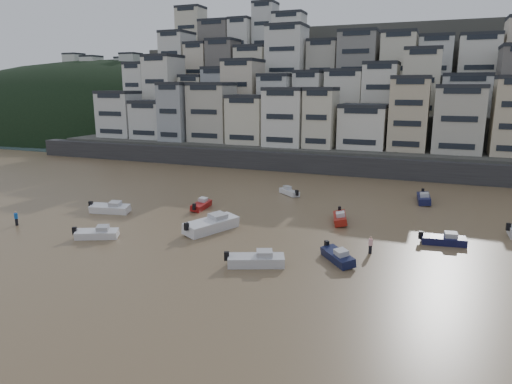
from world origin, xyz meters
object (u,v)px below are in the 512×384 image
at_px(boat_c, 211,223).
at_px(person_blue, 16,218).
at_px(boat_d, 444,238).
at_px(boat_j, 97,233).
at_px(boat_b, 338,255).
at_px(boat_h, 289,191).
at_px(boat_f, 201,204).
at_px(boat_i, 424,197).
at_px(boat_k, 110,207).
at_px(boat_e, 340,217).
at_px(person_pink, 370,245).
at_px(boat_a, 256,258).

height_order(boat_c, person_blue, boat_c).
xyz_separation_m(boat_d, boat_j, (-34.17, -11.53, 0.01)).
distance_m(boat_b, boat_c, 15.42).
bearing_deg(boat_h, boat_f, 95.08).
distance_m(boat_j, person_blue, 11.84).
distance_m(boat_f, boat_i, 30.77).
bearing_deg(boat_k, boat_b, -22.11).
distance_m(boat_h, boat_i, 18.93).
bearing_deg(boat_c, boat_f, 56.97).
bearing_deg(boat_b, boat_c, -143.90).
bearing_deg(boat_h, boat_i, -131.21).
xyz_separation_m(boat_i, boat_k, (-36.95, -20.65, -0.00)).
bearing_deg(boat_j, boat_b, -18.22).
xyz_separation_m(boat_e, boat_k, (-28.08, -6.68, 0.08)).
xyz_separation_m(boat_c, boat_e, (12.64, 8.59, -0.33)).
distance_m(boat_c, boat_f, 9.84).
bearing_deg(boat_h, boat_j, 104.65).
distance_m(boat_d, boat_f, 29.83).
distance_m(boat_b, boat_j, 25.24).
distance_m(boat_c, boat_j, 12.18).
height_order(person_blue, person_pink, same).
bearing_deg(boat_c, boat_e, -33.78).
relative_size(boat_c, boat_h, 1.69).
xyz_separation_m(boat_f, boat_k, (-9.80, -6.15, 0.12)).
distance_m(boat_c, boat_i, 31.17).
relative_size(boat_h, person_blue, 2.48).
height_order(boat_d, boat_j, boat_j).
relative_size(boat_j, boat_k, 0.87).
height_order(boat_c, person_pink, boat_c).
xyz_separation_m(boat_d, boat_i, (-2.51, 17.74, 0.11)).
relative_size(boat_b, boat_h, 1.10).
bearing_deg(boat_h, person_pink, 166.22).
bearing_deg(boat_d, boat_j, -169.60).
bearing_deg(boat_c, person_blue, 128.36).
relative_size(boat_c, person_blue, 4.19).
bearing_deg(person_pink, person_blue, -171.55).
bearing_deg(boat_j, boat_h, 39.25).
bearing_deg(boat_f, person_blue, 126.98).
xyz_separation_m(boat_h, boat_i, (18.73, 2.70, 0.16)).
height_order(boat_a, boat_b, boat_a).
relative_size(boat_a, boat_d, 1.17).
distance_m(boat_c, boat_e, 15.29).
height_order(boat_e, boat_f, boat_e).
height_order(boat_i, boat_j, boat_i).
height_order(boat_b, boat_h, boat_b).
xyz_separation_m(boat_c, boat_k, (-15.43, 1.91, -0.24)).
relative_size(boat_h, person_pink, 2.48).
relative_size(boat_e, boat_k, 0.89).
bearing_deg(boat_a, boat_b, 7.21).
xyz_separation_m(boat_b, person_pink, (2.50, 3.24, 0.22)).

